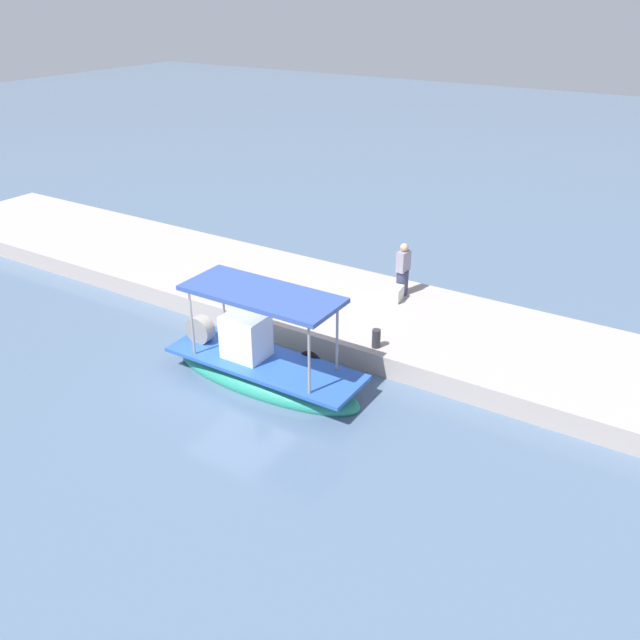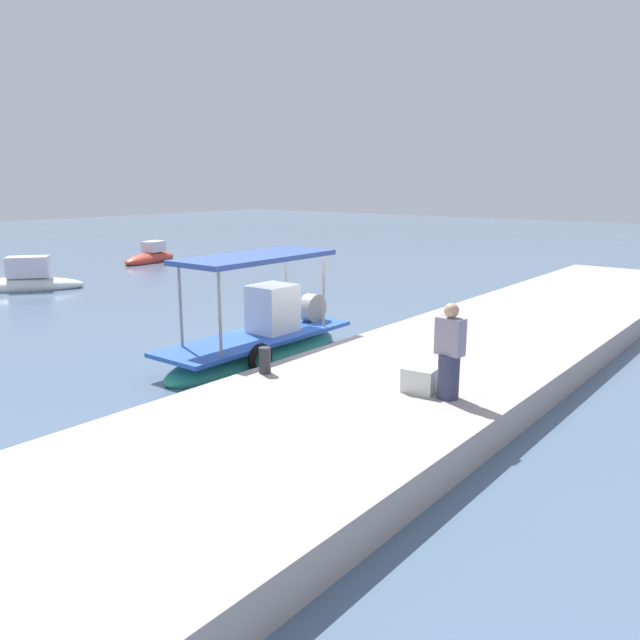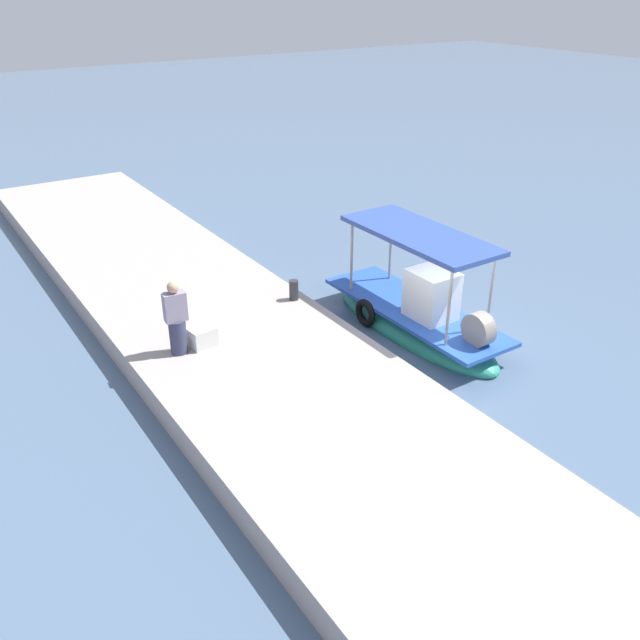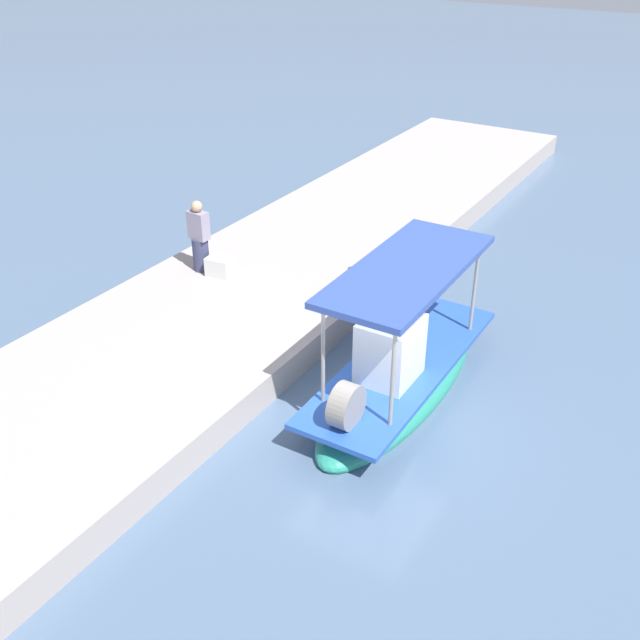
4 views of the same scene
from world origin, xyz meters
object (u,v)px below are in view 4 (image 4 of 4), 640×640
main_fishing_boat (399,372)px  cargo_crate (220,266)px  fisherman_near_bollard (200,239)px  mooring_bollard (353,279)px

main_fishing_boat → cargo_crate: (-1.27, -5.29, 0.40)m
fisherman_near_bollard → cargo_crate: (-0.00, 0.56, -0.56)m
fisherman_near_bollard → main_fishing_boat: bearing=77.7°
fisherman_near_bollard → mooring_bollard: bearing=105.0°
main_fishing_boat → fisherman_near_bollard: bearing=-102.3°
cargo_crate → mooring_bollard: bearing=107.6°
main_fishing_boat → mooring_bollard: 3.21m
main_fishing_boat → fisherman_near_bollard: size_ratio=3.34×
main_fishing_boat → fisherman_near_bollard: main_fishing_boat is taller
main_fishing_boat → cargo_crate: 5.45m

